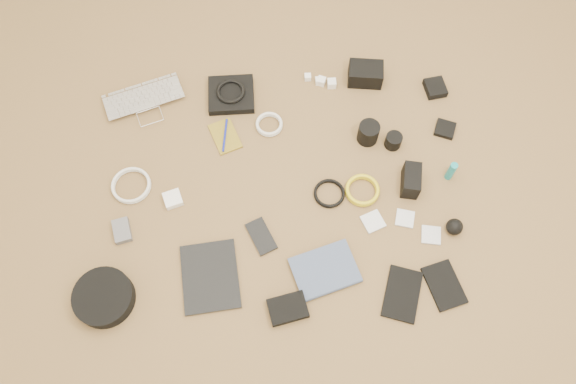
{
  "coord_description": "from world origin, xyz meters",
  "views": [
    {
      "loc": [
        -0.05,
        -0.86,
        1.89
      ],
      "look_at": [
        -0.01,
        -0.01,
        0.02
      ],
      "focal_mm": 35.0,
      "sensor_mm": 36.0,
      "label": 1
    }
  ],
  "objects_px": {
    "dslr_camera": "(365,74)",
    "headphone_case": "(104,297)",
    "phone": "(261,236)",
    "laptop": "(147,107)",
    "paperback": "(334,292)",
    "tablet": "(210,277)"
  },
  "relations": [
    {
      "from": "dslr_camera",
      "to": "headphone_case",
      "type": "bearing_deg",
      "value": -131.75
    },
    {
      "from": "headphone_case",
      "to": "dslr_camera",
      "type": "bearing_deg",
      "value": 41.19
    },
    {
      "from": "laptop",
      "to": "paperback",
      "type": "xyz_separation_m",
      "value": [
        0.68,
        -0.78,
        -0.0
      ]
    },
    {
      "from": "tablet",
      "to": "headphone_case",
      "type": "height_order",
      "value": "headphone_case"
    },
    {
      "from": "dslr_camera",
      "to": "tablet",
      "type": "distance_m",
      "value": 1.01
    },
    {
      "from": "dslr_camera",
      "to": "phone",
      "type": "bearing_deg",
      "value": -116.88
    },
    {
      "from": "phone",
      "to": "laptop",
      "type": "bearing_deg",
      "value": 103.43
    },
    {
      "from": "paperback",
      "to": "headphone_case",
      "type": "bearing_deg",
      "value": 71.76
    },
    {
      "from": "dslr_camera",
      "to": "paperback",
      "type": "relative_size",
      "value": 0.62
    },
    {
      "from": "phone",
      "to": "paperback",
      "type": "distance_m",
      "value": 0.32
    },
    {
      "from": "phone",
      "to": "headphone_case",
      "type": "bearing_deg",
      "value": 176.29
    },
    {
      "from": "laptop",
      "to": "dslr_camera",
      "type": "height_order",
      "value": "dslr_camera"
    },
    {
      "from": "dslr_camera",
      "to": "phone",
      "type": "height_order",
      "value": "dslr_camera"
    },
    {
      "from": "tablet",
      "to": "paperback",
      "type": "bearing_deg",
      "value": -16.15
    },
    {
      "from": "headphone_case",
      "to": "paperback",
      "type": "height_order",
      "value": "headphone_case"
    },
    {
      "from": "headphone_case",
      "to": "laptop",
      "type": "bearing_deg",
      "value": 82.47
    },
    {
      "from": "dslr_camera",
      "to": "paperback",
      "type": "height_order",
      "value": "dslr_camera"
    },
    {
      "from": "headphone_case",
      "to": "paperback",
      "type": "xyz_separation_m",
      "value": [
        0.78,
        -0.02,
        -0.02
      ]
    },
    {
      "from": "laptop",
      "to": "tablet",
      "type": "xyz_separation_m",
      "value": [
        0.25,
        -0.71,
        -0.01
      ]
    },
    {
      "from": "paperback",
      "to": "tablet",
      "type": "bearing_deg",
      "value": 62.58
    },
    {
      "from": "dslr_camera",
      "to": "paperback",
      "type": "xyz_separation_m",
      "value": [
        -0.2,
        -0.87,
        -0.03
      ]
    },
    {
      "from": "dslr_camera",
      "to": "phone",
      "type": "distance_m",
      "value": 0.79
    }
  ]
}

